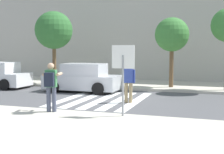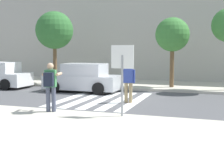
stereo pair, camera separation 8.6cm
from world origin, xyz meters
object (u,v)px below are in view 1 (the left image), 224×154
object	(u,v)px
photographer_with_backpack	(51,83)
pedestrian_crossing	(128,81)
street_tree_center	(172,35)
stop_sign	(123,65)
parked_car_silver	(83,79)
street_tree_west	(54,31)

from	to	relation	value
photographer_with_backpack	pedestrian_crossing	world-z (taller)	photographer_with_backpack
photographer_with_backpack	street_tree_center	size ratio (longest dim) A/B	0.43
stop_sign	parked_car_silver	bearing A→B (deg)	124.51
pedestrian_crossing	street_tree_center	world-z (taller)	street_tree_center
parked_car_silver	street_tree_center	size ratio (longest dim) A/B	1.03
photographer_with_backpack	parked_car_silver	size ratio (longest dim) A/B	0.42
photographer_with_backpack	pedestrian_crossing	xyz separation A→B (m)	(1.88, 3.42, -0.19)
photographer_with_backpack	street_tree_center	xyz separation A→B (m)	(3.05, 8.46, 1.96)
stop_sign	photographer_with_backpack	bearing A→B (deg)	-176.61
photographer_with_backpack	street_tree_center	world-z (taller)	street_tree_center
parked_car_silver	street_tree_west	bearing A→B (deg)	143.78
photographer_with_backpack	street_tree_west	distance (m)	9.46
photographer_with_backpack	pedestrian_crossing	distance (m)	3.90
pedestrian_crossing	parked_car_silver	world-z (taller)	pedestrian_crossing
pedestrian_crossing	parked_car_silver	bearing A→B (deg)	142.17
stop_sign	parked_car_silver	world-z (taller)	stop_sign
parked_car_silver	street_tree_center	distance (m)	5.65
stop_sign	photographer_with_backpack	xyz separation A→B (m)	(-2.58, -0.15, -0.67)
photographer_with_backpack	pedestrian_crossing	bearing A→B (deg)	61.24
pedestrian_crossing	photographer_with_backpack	bearing A→B (deg)	-118.76
street_tree_west	street_tree_center	bearing A→B (deg)	2.89
pedestrian_crossing	street_tree_west	world-z (taller)	street_tree_west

